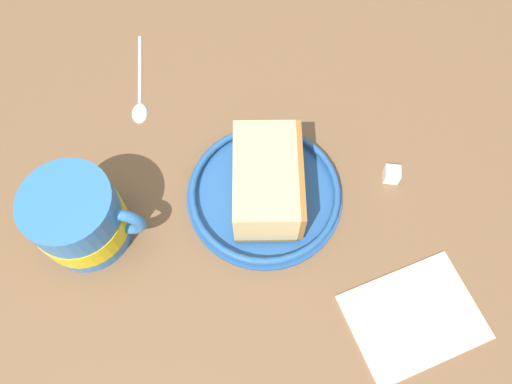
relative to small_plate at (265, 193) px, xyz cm
name	(u,v)px	position (x,y,z in cm)	size (l,w,h in cm)	color
ground_plane	(237,201)	(2.28, -2.28, -2.29)	(134.32, 134.32, 2.98)	brown
small_plate	(265,193)	(0.00, 0.00, 0.00)	(17.90, 17.90, 1.62)	#26599E
cake_slice	(267,181)	(-0.19, 0.19, 3.03)	(13.56, 13.58, 5.96)	#9E662D
tea_mug	(80,218)	(16.72, -10.62, 3.42)	(9.67, 10.71, 8.79)	#3372BF
teaspoon	(139,95)	(1.16, -21.05, -0.45)	(9.93, 11.53, 0.80)	silver
folded_napkin	(414,317)	(-0.88, 20.63, -0.49)	(13.23, 9.91, 0.60)	beige
sugar_cube	(392,174)	(-12.04, 8.91, 0.08)	(1.75, 1.75, 1.75)	white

